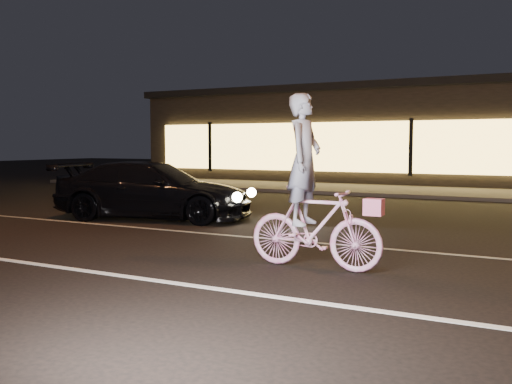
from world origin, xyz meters
The scene contains 7 objects.
ground centered at (0.00, 0.00, 0.00)m, with size 90.00×90.00×0.00m, color black.
lane_stripe_near centered at (0.00, -1.50, 0.00)m, with size 60.00×0.12×0.01m, color silver.
lane_stripe_far centered at (0.00, 2.00, 0.00)m, with size 60.00×0.10×0.01m, color gray.
sidewalk centered at (0.00, 13.00, 0.06)m, with size 30.00×4.00×0.12m, color #383533.
storefront centered at (0.00, 18.97, 2.15)m, with size 25.40×8.42×4.20m.
cyclist centered at (1.90, 0.08, 0.86)m, with size 1.92×0.66×2.41m.
sedan centered at (-3.28, 3.28, 0.66)m, with size 4.84×2.86×1.32m.
Camera 1 is at (4.82, -7.17, 1.72)m, focal length 40.00 mm.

